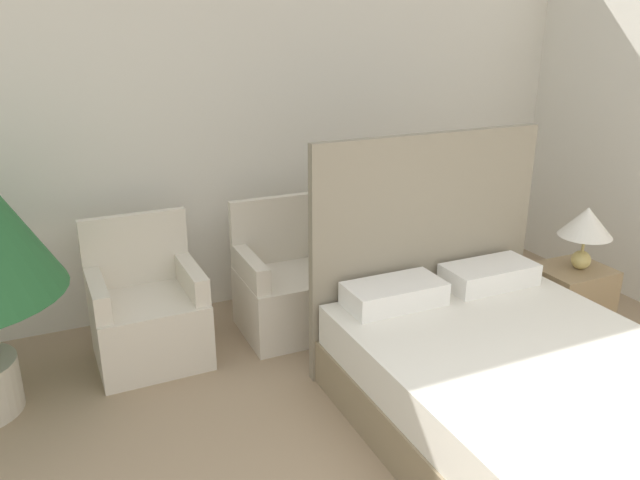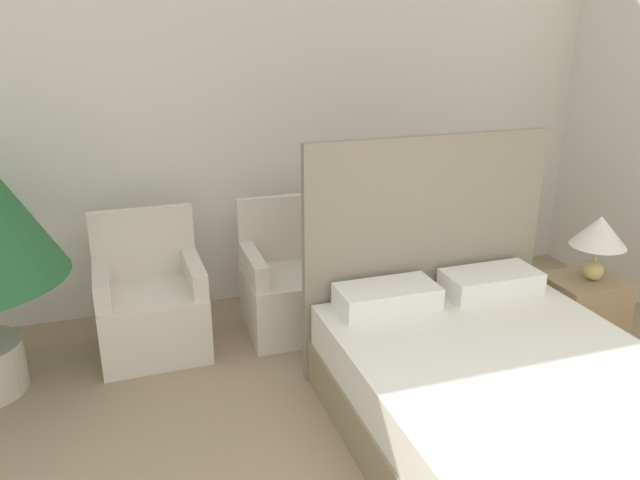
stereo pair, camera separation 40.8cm
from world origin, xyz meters
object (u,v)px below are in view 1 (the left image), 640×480
Objects in this scene: armchair_near_window_left at (149,319)px; armchair_near_window_right at (290,292)px; bed at (523,387)px; nightstand at (569,302)px; table_lamp at (586,225)px.

armchair_near_window_right is at bearing -0.97° from armchair_near_window_left.
bed is at bearing -45.97° from armchair_near_window_left.
armchair_near_window_right reaches higher than nightstand.
armchair_near_window_left is at bearing 135.00° from bed.
nightstand is (1.76, -0.92, -0.03)m from armchair_near_window_right.
table_lamp reaches higher than nightstand.
nightstand is (1.09, 0.75, -0.05)m from bed.
armchair_near_window_right is at bearing 111.74° from bed.
bed reaches higher than armchair_near_window_right.
armchair_near_window_left is 2.92m from nightstand.
armchair_near_window_right is at bearing 152.31° from nightstand.
armchair_near_window_right is at bearing 152.01° from table_lamp.
armchair_near_window_left reaches higher than nightstand.
table_lamp reaches higher than armchair_near_window_right.
table_lamp is (2.80, -0.95, 0.56)m from armchair_near_window_left.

